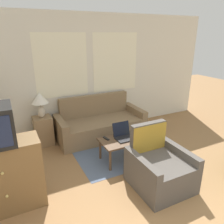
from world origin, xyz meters
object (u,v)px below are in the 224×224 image
Objects in this scene: couch at (100,125)px; armchair at (158,168)px; laptop at (124,135)px; cup_navy at (141,137)px; tv_remote at (106,138)px; table_lamp at (40,101)px; coffee_table at (126,141)px.

armchair reaches higher than couch.
laptop reaches higher than cup_navy.
laptop is at bearing 140.93° from cup_navy.
laptop is 0.32m from tv_remote.
couch reaches higher than cup_navy.
cup_navy is at bearing -28.85° from tv_remote.
tv_remote is (0.90, -1.11, -0.52)m from table_lamp.
tv_remote is at bearing 151.15° from cup_navy.
couch is 1.02m from tv_remote.
coffee_table is at bearing -88.54° from couch.
armchair is at bearing -86.57° from couch.
laptop is (1.20, -1.21, -0.47)m from table_lamp.
couch is 12.20× the size of tv_remote.
table_lamp is at bearing 134.80° from laptop.
cup_navy is 0.67× the size of tv_remote.
table_lamp is 3.29× the size of tv_remote.
table_lamp is at bearing 135.74° from cup_navy.
coffee_table is (-0.09, 0.84, 0.09)m from armchair.
couch is 5.79× the size of laptop.
table_lamp is 1.84m from coffee_table.
tv_remote is at bearing -106.64° from couch.
cup_navy is at bearing -34.70° from coffee_table.
armchair is 0.72m from cup_navy.
couch is 1.94m from armchair.
table_lamp is 1.56× the size of laptop.
table_lamp is 1.52m from tv_remote.
table_lamp reaches higher than coffee_table.
laptop is at bearing 96.93° from armchair.
cup_navy is (0.24, -0.20, -0.01)m from laptop.
couch is at bearing 93.43° from armchair.
laptop is at bearing -89.47° from couch.
table_lamp reaches higher than armchair.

